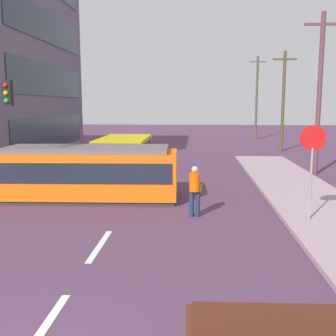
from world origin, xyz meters
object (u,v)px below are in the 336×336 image
at_px(city_bus, 124,152).
at_px(utility_pole_mid, 319,92).
at_px(pedestrian_crossing, 195,188).
at_px(utility_pole_distant, 257,96).
at_px(streetcar_tram, 88,172).
at_px(stop_sign, 312,153).
at_px(utility_pole_far, 283,100).

distance_m(city_bus, utility_pole_mid, 10.63).
height_order(city_bus, pedestrian_crossing, city_bus).
relative_size(utility_pole_mid, utility_pole_distant, 0.95).
height_order(streetcar_tram, city_bus, streetcar_tram).
distance_m(city_bus, stop_sign, 12.06).
xyz_separation_m(pedestrian_crossing, utility_pole_far, (6.76, 19.40, 3.05)).
bearing_deg(stop_sign, streetcar_tram, 159.37).
distance_m(pedestrian_crossing, stop_sign, 3.77).
relative_size(pedestrian_crossing, utility_pole_mid, 0.20).
xyz_separation_m(streetcar_tram, utility_pole_distant, (10.56, 28.78, 3.44)).
distance_m(streetcar_tram, city_bus, 6.62).
xyz_separation_m(utility_pole_far, utility_pole_distant, (-0.32, 11.70, 0.50)).
xyz_separation_m(city_bus, stop_sign, (7.36, -9.49, 1.13)).
bearing_deg(utility_pole_far, stop_sign, -99.24).
height_order(utility_pole_mid, utility_pole_distant, utility_pole_distant).
bearing_deg(utility_pole_distant, utility_pole_mid, -90.40).
distance_m(utility_pole_mid, utility_pole_far, 10.89).
bearing_deg(utility_pole_mid, pedestrian_crossing, -126.35).
bearing_deg(utility_pole_distant, streetcar_tram, -110.15).
bearing_deg(utility_pole_far, streetcar_tram, -122.50).
relative_size(city_bus, utility_pole_mid, 0.66).
bearing_deg(streetcar_tram, stop_sign, -20.63).
relative_size(streetcar_tram, city_bus, 1.29).
bearing_deg(utility_pole_mid, city_bus, 177.72).
bearing_deg(city_bus, utility_pole_mid, -2.28).
bearing_deg(stop_sign, utility_pole_mid, 73.06).
bearing_deg(utility_pole_mid, stop_sign, -106.94).
height_order(utility_pole_far, utility_pole_distant, utility_pole_distant).
distance_m(utility_pole_far, utility_pole_distant, 11.71).
bearing_deg(streetcar_tram, utility_pole_far, 57.50).
bearing_deg(pedestrian_crossing, stop_sign, -9.08).
bearing_deg(stop_sign, pedestrian_crossing, 170.92).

